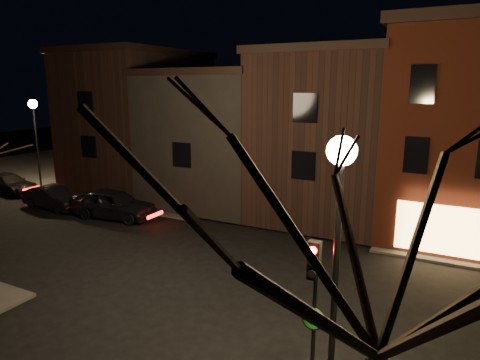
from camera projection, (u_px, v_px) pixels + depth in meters
name	position (u px, v px, depth m)	size (l,w,h in m)	color
ground	(222.00, 272.00, 17.75)	(120.00, 120.00, 0.00)	black
sidewalk_far_left	(150.00, 160.00, 44.07)	(30.00, 30.00, 0.12)	#2D2B28
corner_building	(456.00, 130.00, 21.19)	(6.50, 8.50, 10.50)	#45170C
row_building_a	(332.00, 133.00, 25.13)	(7.30, 10.30, 9.40)	black
row_building_b	(225.00, 135.00, 28.50)	(7.80, 10.30, 8.40)	black
row_building_c	(140.00, 120.00, 31.60)	(7.30, 10.30, 9.90)	black
street_lamp_near	(339.00, 206.00, 8.64)	(0.60, 0.60, 6.48)	black
street_lamp_far	(34.00, 120.00, 30.56)	(0.60, 0.60, 6.48)	black
traffic_signal	(314.00, 296.00, 9.85)	(0.58, 0.38, 4.05)	black
bare_tree_right	(391.00, 194.00, 5.68)	(6.40, 6.40, 8.50)	black
parked_car_a	(114.00, 204.00, 24.81)	(2.01, 5.01, 1.71)	black
parked_car_b	(53.00, 198.00, 26.75)	(1.50, 4.31, 1.42)	black
parked_car_c	(9.00, 184.00, 30.61)	(1.96, 4.81, 1.40)	black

